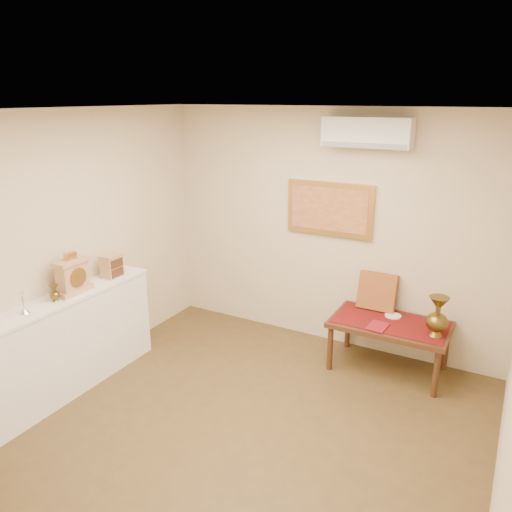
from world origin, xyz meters
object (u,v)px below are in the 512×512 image
Objects in this scene: mantel_clock at (73,276)px; low_table at (390,328)px; brass_urn_tall at (438,312)px; display_ledge at (67,344)px; wooden_chest at (112,266)px.

low_table is (2.65, 1.73, -0.67)m from mantel_clock.
display_ledge is (-3.14, -1.79, -0.31)m from brass_urn_tall.
brass_urn_tall is at bearing 27.71° from mantel_clock.
mantel_clock is 3.24m from low_table.
mantel_clock reaches higher than low_table.
wooden_chest is (0.02, 0.66, 0.61)m from display_ledge.
brass_urn_tall is at bearing 29.65° from display_ledge.
brass_urn_tall is 0.24× the size of display_ledge.
wooden_chest is 0.20× the size of low_table.
mantel_clock is (0.02, 0.15, 0.66)m from display_ledge.
display_ledge is 4.93× the size of mantel_clock.
brass_urn_tall is 0.57m from low_table.
display_ledge reaches higher than low_table.
brass_urn_tall is 3.33m from wooden_chest.
display_ledge is 1.68× the size of low_table.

